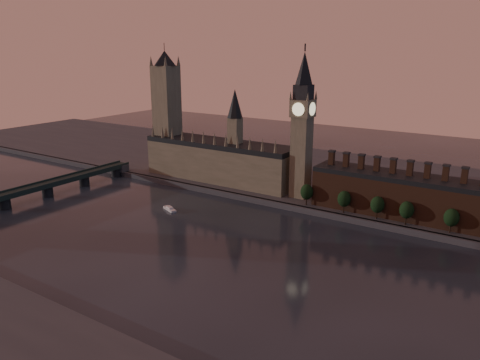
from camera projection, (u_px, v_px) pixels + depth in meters
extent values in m
plane|color=black|center=(195.00, 251.00, 258.26)|extent=(900.00, 900.00, 0.00)
cube|color=#444549|center=(274.00, 204.00, 330.12)|extent=(900.00, 4.00, 4.00)
cube|color=#444549|center=(325.00, 176.00, 402.52)|extent=(900.00, 180.00, 4.00)
cube|color=#81765C|center=(220.00, 163.00, 380.15)|extent=(130.00, 30.00, 28.00)
cube|color=black|center=(220.00, 144.00, 375.78)|extent=(130.00, 30.00, 4.00)
cube|color=#81765C|center=(235.00, 133.00, 365.13)|extent=(9.00, 9.00, 24.00)
cone|color=black|center=(235.00, 104.00, 358.85)|extent=(12.00, 12.00, 22.00)
cone|color=#81765C|center=(153.00, 131.00, 393.72)|extent=(2.60, 2.60, 10.00)
cone|color=#81765C|center=(162.00, 132.00, 388.06)|extent=(2.60, 2.60, 10.00)
cone|color=#81765C|center=(172.00, 133.00, 382.41)|extent=(2.60, 2.60, 10.00)
cone|color=#81765C|center=(182.00, 134.00, 376.75)|extent=(2.60, 2.60, 10.00)
cone|color=#81765C|center=(193.00, 136.00, 371.09)|extent=(2.60, 2.60, 10.00)
cone|color=#81765C|center=(203.00, 137.00, 365.43)|extent=(2.60, 2.60, 10.00)
cone|color=#81765C|center=(215.00, 138.00, 359.77)|extent=(2.60, 2.60, 10.00)
cone|color=#81765C|center=(226.00, 140.00, 354.11)|extent=(2.60, 2.60, 10.00)
cone|color=#81765C|center=(238.00, 141.00, 348.46)|extent=(2.60, 2.60, 10.00)
cone|color=#81765C|center=(250.00, 143.00, 342.80)|extent=(2.60, 2.60, 10.00)
cone|color=#81765C|center=(262.00, 145.00, 337.14)|extent=(2.60, 2.60, 10.00)
cone|color=#81765C|center=(275.00, 146.00, 331.48)|extent=(2.60, 2.60, 10.00)
cube|color=#81765C|center=(167.00, 119.00, 400.69)|extent=(18.00, 18.00, 90.00)
cone|color=black|center=(165.00, 58.00, 386.76)|extent=(24.00, 24.00, 12.00)
cylinder|color=#232326|center=(164.00, 51.00, 385.12)|extent=(0.50, 0.50, 12.00)
cone|color=#81765C|center=(151.00, 61.00, 385.09)|extent=(3.00, 3.00, 8.00)
cone|color=#81765C|center=(165.00, 61.00, 376.65)|extent=(3.00, 3.00, 8.00)
cone|color=#81765C|center=(164.00, 60.00, 397.96)|extent=(3.00, 3.00, 8.00)
cone|color=#81765C|center=(178.00, 60.00, 389.52)|extent=(3.00, 3.00, 8.00)
cube|color=#81765C|center=(301.00, 158.00, 332.47)|extent=(12.00, 12.00, 58.00)
cube|color=#81765C|center=(303.00, 108.00, 322.91)|extent=(14.00, 14.00, 12.00)
cube|color=#232326|center=(303.00, 92.00, 319.90)|extent=(11.00, 11.00, 10.00)
cone|color=black|center=(304.00, 68.00, 315.53)|extent=(13.00, 13.00, 22.00)
cylinder|color=#232326|center=(305.00, 47.00, 311.84)|extent=(1.00, 1.00, 5.00)
cylinder|color=#F6E9B5|center=(298.00, 109.00, 317.11)|extent=(9.00, 0.50, 9.00)
cylinder|color=#F6E9B5|center=(307.00, 107.00, 328.70)|extent=(9.00, 0.50, 9.00)
cylinder|color=#F6E9B5|center=(294.00, 108.00, 326.70)|extent=(0.50, 9.00, 9.00)
cylinder|color=#F6E9B5|center=(312.00, 109.00, 319.11)|extent=(0.50, 9.00, 9.00)
cone|color=#81765C|center=(291.00, 95.00, 318.65)|extent=(2.00, 2.00, 6.00)
cone|color=#81765C|center=(308.00, 96.00, 311.79)|extent=(2.00, 2.00, 6.00)
cone|color=#81765C|center=(299.00, 94.00, 329.11)|extent=(2.00, 2.00, 6.00)
cone|color=#81765C|center=(316.00, 95.00, 322.25)|extent=(2.00, 2.00, 6.00)
cube|color=#533120|center=(399.00, 197.00, 300.18)|extent=(110.00, 25.00, 24.00)
cube|color=black|center=(401.00, 177.00, 296.50)|extent=(110.00, 25.00, 3.00)
cube|color=#533120|center=(332.00, 158.00, 319.65)|extent=(3.50, 3.50, 9.00)
cube|color=#232326|center=(332.00, 151.00, 318.28)|extent=(4.20, 4.20, 1.00)
cube|color=#533120|center=(346.00, 160.00, 314.14)|extent=(3.50, 3.50, 9.00)
cube|color=#232326|center=(347.00, 153.00, 312.78)|extent=(4.20, 4.20, 1.00)
cube|color=#533120|center=(361.00, 162.00, 308.63)|extent=(3.50, 3.50, 9.00)
cube|color=#232326|center=(362.00, 155.00, 307.27)|extent=(4.20, 4.20, 1.00)
cube|color=#533120|center=(377.00, 164.00, 303.12)|extent=(3.50, 3.50, 9.00)
cube|color=#232326|center=(378.00, 157.00, 301.76)|extent=(4.20, 4.20, 1.00)
cube|color=#533120|center=(393.00, 166.00, 297.61)|extent=(3.50, 3.50, 9.00)
cube|color=#232326|center=(394.00, 159.00, 296.25)|extent=(4.20, 4.20, 1.00)
cube|color=#533120|center=(410.00, 169.00, 292.10)|extent=(3.50, 3.50, 9.00)
cube|color=#232326|center=(411.00, 161.00, 290.74)|extent=(4.20, 4.20, 1.00)
cube|color=#533120|center=(428.00, 171.00, 286.59)|extent=(3.50, 3.50, 9.00)
cube|color=#232326|center=(428.00, 163.00, 285.23)|extent=(4.20, 4.20, 1.00)
cube|color=#533120|center=(446.00, 173.00, 281.08)|extent=(3.50, 3.50, 9.00)
cube|color=#232326|center=(447.00, 165.00, 279.72)|extent=(4.20, 4.20, 1.00)
cube|color=#533120|center=(465.00, 176.00, 275.58)|extent=(3.50, 3.50, 9.00)
cube|color=#232326|center=(466.00, 168.00, 274.21)|extent=(4.20, 4.20, 1.00)
cylinder|color=black|center=(306.00, 201.00, 320.87)|extent=(0.80, 0.80, 6.00)
ellipsoid|color=black|center=(307.00, 192.00, 319.09)|extent=(8.60, 8.60, 10.75)
cylinder|color=black|center=(344.00, 208.00, 306.07)|extent=(0.80, 0.80, 6.00)
ellipsoid|color=black|center=(344.00, 199.00, 304.29)|extent=(8.60, 8.60, 10.75)
cylinder|color=black|center=(377.00, 214.00, 294.91)|extent=(0.80, 0.80, 6.00)
ellipsoid|color=black|center=(377.00, 205.00, 293.13)|extent=(8.60, 8.60, 10.75)
cylinder|color=black|center=(406.00, 220.00, 285.29)|extent=(0.80, 0.80, 6.00)
ellipsoid|color=black|center=(407.00, 210.00, 283.51)|extent=(8.60, 8.60, 10.75)
cylinder|color=black|center=(450.00, 228.00, 272.62)|extent=(0.80, 0.80, 6.00)
ellipsoid|color=black|center=(451.00, 218.00, 270.84)|extent=(8.60, 8.60, 10.75)
cube|color=#1D2D2A|center=(20.00, 192.00, 333.54)|extent=(12.00, 200.00, 2.50)
cube|color=#1D2D2A|center=(15.00, 188.00, 335.92)|extent=(1.00, 200.00, 1.30)
cube|color=#1D2D2A|center=(24.00, 191.00, 330.12)|extent=(1.00, 200.00, 1.30)
cube|color=#444549|center=(120.00, 167.00, 410.51)|extent=(14.00, 8.00, 6.00)
cylinder|color=#232326|center=(5.00, 203.00, 325.29)|extent=(8.00, 8.00, 7.75)
cylinder|color=#232326|center=(47.00, 191.00, 352.64)|extent=(8.00, 8.00, 7.75)
cylinder|color=#232326|center=(84.00, 181.00, 379.99)|extent=(8.00, 8.00, 7.75)
cylinder|color=#232326|center=(116.00, 172.00, 407.34)|extent=(8.00, 8.00, 7.75)
cube|color=silver|center=(170.00, 209.00, 323.20)|extent=(13.59, 8.56, 1.50)
cube|color=silver|center=(170.00, 207.00, 322.84)|extent=(6.29, 4.78, 1.13)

